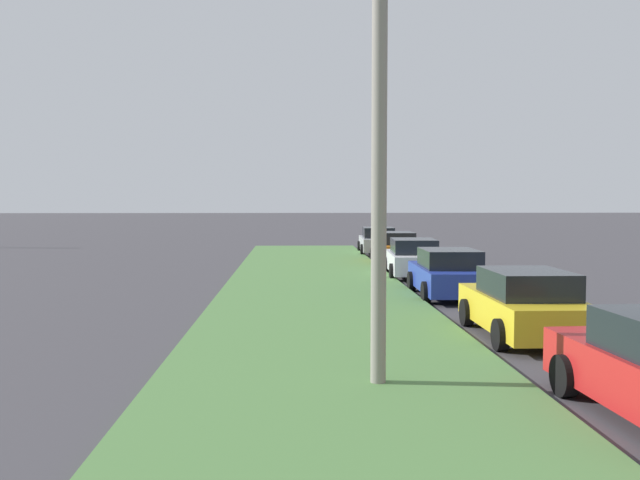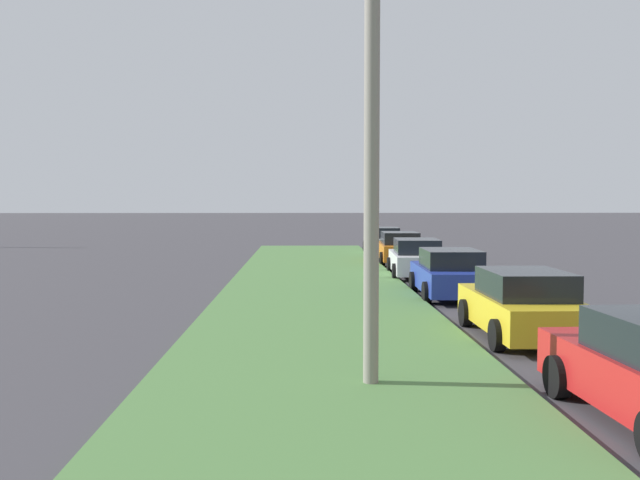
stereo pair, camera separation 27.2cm
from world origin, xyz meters
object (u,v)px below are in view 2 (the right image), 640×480
at_px(parked_car_blue, 450,274).
at_px(streetlight, 395,107).
at_px(parked_car_silver, 383,241).
at_px(parked_car_yellow, 523,305).
at_px(parked_car_orange, 399,248).
at_px(parked_car_white, 416,258).

height_order(parked_car_blue, streetlight, streetlight).
bearing_deg(parked_car_silver, streetlight, 175.94).
height_order(parked_car_yellow, parked_car_silver, same).
height_order(parked_car_blue, parked_car_orange, same).
bearing_deg(parked_car_yellow, parked_car_white, 2.04).
xyz_separation_m(parked_car_orange, parked_car_silver, (5.37, 0.14, 0.00)).
height_order(parked_car_yellow, parked_car_orange, same).
bearing_deg(parked_car_blue, parked_car_white, 2.22).
distance_m(parked_car_orange, streetlight, 21.88).
relative_size(parked_car_yellow, parked_car_white, 0.98).
bearing_deg(parked_car_white, parked_car_blue, -175.87).
distance_m(parked_car_blue, parked_car_orange, 11.17).
bearing_deg(parked_car_silver, parked_car_blue, -177.41).
height_order(parked_car_yellow, streetlight, streetlight).
relative_size(parked_car_silver, streetlight, 0.58).
bearing_deg(parked_car_white, parked_car_yellow, -175.23).
bearing_deg(streetlight, parked_car_silver, -6.23).
xyz_separation_m(parked_car_white, parked_car_orange, (5.61, -0.13, 0.00)).
bearing_deg(streetlight, parked_car_orange, -8.17).
xyz_separation_m(parked_car_white, streetlight, (-15.74, 2.93, 3.67)).
bearing_deg(parked_car_white, streetlight, 172.46).
bearing_deg(parked_car_orange, streetlight, 173.42).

